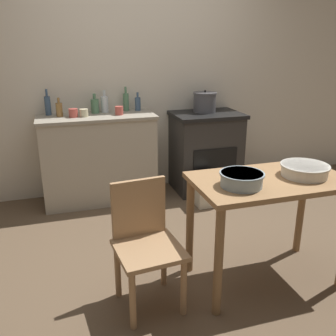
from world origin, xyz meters
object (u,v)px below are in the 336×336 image
at_px(work_table, 269,197).
at_px(flour_sack, 208,190).
at_px(chair, 145,241).
at_px(bottle_center_right, 126,102).
at_px(mixing_bowl_small, 305,170).
at_px(stove, 205,151).
at_px(mixing_bowl_large, 242,179).
at_px(bottle_left, 48,105).
at_px(bottle_mid_left, 95,106).
at_px(stock_pot, 205,102).
at_px(bottle_center, 105,104).
at_px(bottle_far_left, 138,104).
at_px(cup_right, 84,113).
at_px(cup_far_right, 119,111).
at_px(bottle_center_left, 59,109).
at_px(cup_mid_right, 73,113).

bearing_deg(work_table, flour_sack, 84.72).
height_order(chair, bottle_center_right, bottle_center_right).
bearing_deg(flour_sack, mixing_bowl_small, -84.65).
height_order(stove, mixing_bowl_large, stove).
distance_m(mixing_bowl_large, bottle_left, 2.30).
relative_size(chair, mixing_bowl_small, 2.51).
distance_m(flour_sack, bottle_mid_left, 1.46).
bearing_deg(work_table, bottle_center_right, 106.88).
xyz_separation_m(stock_pot, bottle_center, (-1.09, 0.10, 0.02)).
bearing_deg(bottle_center_right, bottle_far_left, -11.87).
height_order(stove, bottle_center, bottle_center).
xyz_separation_m(chair, mixing_bowl_large, (0.60, -0.09, 0.39)).
relative_size(bottle_mid_left, cup_right, 2.39).
bearing_deg(chair, bottle_mid_left, 86.54).
height_order(stove, cup_far_right, cup_far_right).
bearing_deg(stove, bottle_center_right, 167.25).
distance_m(flour_sack, bottle_center, 1.40).
bearing_deg(bottle_mid_left, cup_right, -129.21).
xyz_separation_m(work_table, mixing_bowl_large, (-0.25, -0.07, 0.18)).
distance_m(chair, cup_right, 1.80).
distance_m(chair, cup_far_right, 1.79).
relative_size(chair, mixing_bowl_large, 2.88).
height_order(bottle_center_right, cup_far_right, bottle_center_right).
bearing_deg(bottle_center, bottle_mid_left, -168.71).
height_order(bottle_left, bottle_center, bottle_left).
height_order(stock_pot, bottle_far_left, stock_pot).
bearing_deg(flour_sack, chair, -127.68).
distance_m(bottle_left, bottle_mid_left, 0.47).
relative_size(flour_sack, bottle_center_left, 1.87).
bearing_deg(bottle_center_left, mixing_bowl_small, -50.35).
bearing_deg(bottle_center_right, cup_far_right, -118.42).
xyz_separation_m(chair, bottle_center_left, (-0.42, 1.79, 0.56)).
relative_size(bottle_far_left, bottle_center, 0.85).
relative_size(bottle_far_left, cup_right, 2.30).
height_order(bottle_mid_left, bottle_center_left, bottle_mid_left).
bearing_deg(chair, bottle_center_right, 76.52).
relative_size(work_table, flour_sack, 2.97).
xyz_separation_m(flour_sack, cup_right, (-1.17, 0.45, 0.79)).
height_order(stove, bottle_mid_left, bottle_mid_left).
bearing_deg(bottle_left, bottle_center, -1.51).
bearing_deg(stock_pot, cup_far_right, -175.30).
relative_size(work_table, mixing_bowl_small, 3.21).
bearing_deg(chair, bottle_left, 100.11).
relative_size(stove, flour_sack, 2.54).
height_order(work_table, stock_pot, stock_pot).
distance_m(chair, mixing_bowl_small, 1.16).
relative_size(mixing_bowl_large, bottle_center_right, 1.11).
distance_m(bottle_center_left, cup_far_right, 0.59).
xyz_separation_m(chair, flour_sack, (0.98, 1.26, -0.26)).
bearing_deg(work_table, cup_mid_right, 123.55).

